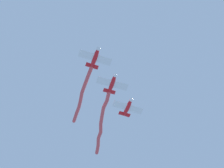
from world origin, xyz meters
TOP-DOWN VIEW (x-y plane):
  - airplane_lead at (5.70, 5.16)m, footprint 6.38×7.44m
  - smoke_trail_lead at (-4.64, -1.94)m, footprint 17.09×11.59m
  - airplane_left_wing at (-2.44, 6.88)m, footprint 6.29×7.56m
  - smoke_trail_left_wing at (-13.44, 0.63)m, footprint 18.44×9.79m
  - airplane_right_wing at (-10.58, 8.60)m, footprint 6.38×7.44m

SIDE VIEW (x-z plane):
  - smoke_trail_left_wing at x=-13.44m, z-range 75.41..77.10m
  - airplane_lead at x=5.70m, z-range 75.27..77.26m
  - airplane_left_wing at x=-2.44m, z-range 75.52..77.51m
  - airplane_right_wing at x=-10.58m, z-range 75.77..77.76m
  - smoke_trail_lead at x=-4.64m, z-range 75.71..80.15m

